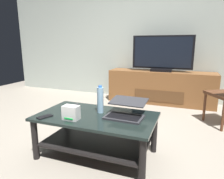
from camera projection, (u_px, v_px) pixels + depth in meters
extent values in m
plane|color=#9E9384|center=(105.00, 141.00, 2.37)|extent=(7.68, 7.68, 0.00)
cube|color=#A8B2A8|center=(147.00, 29.00, 4.04)|extent=(6.40, 0.12, 2.80)
cube|color=black|center=(96.00, 116.00, 1.98)|extent=(1.15, 0.65, 0.03)
cube|color=black|center=(97.00, 141.00, 2.04)|extent=(1.01, 0.57, 0.02)
cylinder|color=black|center=(35.00, 140.00, 1.97)|extent=(0.06, 0.06, 0.40)
cylinder|color=black|center=(142.00, 162.00, 1.60)|extent=(0.06, 0.06, 0.40)
cylinder|color=black|center=(67.00, 120.00, 2.47)|extent=(0.06, 0.06, 0.40)
cylinder|color=black|center=(154.00, 134.00, 2.10)|extent=(0.06, 0.06, 0.40)
cube|color=brown|center=(161.00, 87.00, 3.86)|extent=(1.94, 0.46, 0.60)
cube|color=#55351C|center=(158.00, 96.00, 3.67)|extent=(0.87, 0.01, 0.21)
cube|color=black|center=(161.00, 70.00, 3.77)|extent=(0.38, 0.20, 0.05)
cube|color=black|center=(162.00, 52.00, 3.70)|extent=(1.09, 0.04, 0.60)
cube|color=black|center=(162.00, 52.00, 3.68)|extent=(1.01, 0.01, 0.54)
cylinder|color=#59331E|center=(204.00, 107.00, 2.96)|extent=(0.04, 0.04, 0.41)
cylinder|color=#59331E|center=(223.00, 116.00, 2.59)|extent=(0.04, 0.04, 0.41)
cube|color=#333338|center=(124.00, 117.00, 1.90)|extent=(0.36, 0.24, 0.02)
cube|color=black|center=(124.00, 116.00, 1.90)|extent=(0.32, 0.19, 0.00)
cube|color=#333338|center=(129.00, 101.00, 1.99)|extent=(0.36, 0.24, 0.04)
cube|color=#3F8CD8|center=(128.00, 101.00, 1.99)|extent=(0.32, 0.21, 0.03)
cube|color=white|center=(71.00, 113.00, 1.86)|extent=(0.15, 0.09, 0.13)
cube|color=#19D84C|center=(68.00, 119.00, 1.83)|extent=(0.09, 0.00, 0.01)
cylinder|color=#99C6E5|center=(100.00, 100.00, 2.04)|extent=(0.06, 0.06, 0.26)
cylinder|color=blue|center=(100.00, 86.00, 2.01)|extent=(0.04, 0.04, 0.02)
cube|color=black|center=(45.00, 117.00, 1.93)|extent=(0.12, 0.16, 0.01)
cube|color=#2D2D30|center=(72.00, 106.00, 2.25)|extent=(0.13, 0.15, 0.02)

